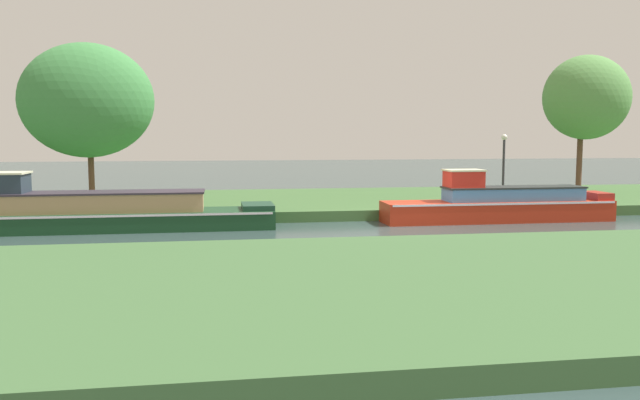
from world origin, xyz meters
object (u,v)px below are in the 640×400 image
at_px(red_narrowboat, 500,205).
at_px(lamp_post, 504,160).
at_px(willow_tree_centre, 587,98).
at_px(forest_barge, 114,212).
at_px(mooring_post_near, 592,198).
at_px(willow_tree_left, 87,101).

bearing_deg(red_narrowboat, lamp_post, 63.29).
bearing_deg(willow_tree_centre, lamp_post, -143.83).
relative_size(forest_barge, red_narrowboat, 1.16).
bearing_deg(lamp_post, mooring_post_near, -15.30).
height_order(willow_tree_left, lamp_post, willow_tree_left).
distance_m(red_narrowboat, willow_tree_centre, 11.19).
bearing_deg(forest_barge, willow_tree_centre, 18.15).
relative_size(forest_barge, willow_tree_left, 1.54).
bearing_deg(red_narrowboat, willow_tree_left, 161.65).
height_order(red_narrowboat, mooring_post_near, red_narrowboat).
bearing_deg(willow_tree_centre, red_narrowboat, -137.21).
bearing_deg(red_narrowboat, mooring_post_near, 17.18).
xyz_separation_m(willow_tree_left, lamp_post, (16.64, -2.81, -2.38)).
bearing_deg(lamp_post, red_narrowboat, -116.71).
bearing_deg(willow_tree_left, willow_tree_centre, 4.62).
bearing_deg(forest_barge, willow_tree_left, 108.31).
bearing_deg(red_narrowboat, forest_barge, 180.00).
bearing_deg(willow_tree_left, forest_barge, -71.69).
relative_size(forest_barge, lamp_post, 3.54).
bearing_deg(mooring_post_near, lamp_post, 164.70).
height_order(willow_tree_centre, mooring_post_near, willow_tree_centre).
bearing_deg(forest_barge, red_narrowboat, -0.00).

